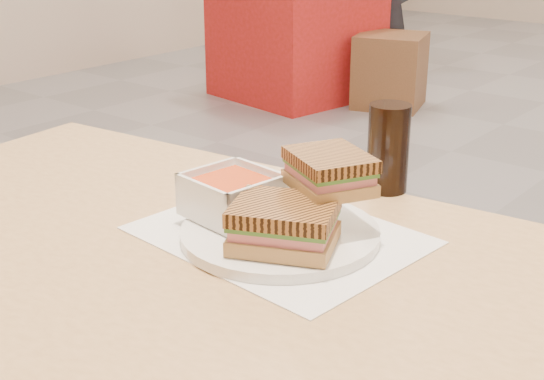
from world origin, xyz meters
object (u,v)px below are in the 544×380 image
Objects in this scene: main_table at (202,344)px; bg_chair_0r at (390,71)px; panini_lower at (284,224)px; cola_glass at (388,148)px; soup_bowl at (232,197)px; plate at (280,233)px; bg_chair_0l at (267,35)px; bg_table_0 at (296,39)px.

main_table is 3.73m from bg_chair_0r.
cola_glass is at bearing 95.32° from panini_lower.
bg_chair_0r is (-1.65, 3.19, -0.58)m from soup_bowl.
cola_glass is at bearing -59.48° from bg_chair_0r.
cola_glass is (0.09, 0.25, 0.02)m from soup_bowl.
main_table is 10.57× the size of soup_bowl.
main_table is at bearing -106.31° from plate.
panini_lower is 0.37× the size of bg_chair_0l.
panini_lower is 4.96m from bg_chair_0l.
plate is 1.94× the size of cola_glass.
cola_glass reaches higher than panini_lower.
bg_chair_0r is (-1.72, 3.19, -0.54)m from plate.
bg_table_0 is at bearing 125.92° from main_table.
soup_bowl reaches higher than bg_chair_0l.
panini_lower is 3.91m from bg_table_0.
soup_bowl is at bearing -50.79° from bg_chair_0l.
panini_lower is (0.04, -0.04, 0.04)m from plate.
plate is at bearing -92.52° from cola_glass.
plate is at bearing -52.67° from bg_table_0.
soup_bowl is 0.90× the size of cola_glass.
main_table reaches higher than bg_chair_0l.
cola_glass is 0.32× the size of bg_chair_0l.
panini_lower is at bearing -45.80° from plate.
bg_chair_0r is (-1.69, 3.30, -0.42)m from main_table.
panini_lower is at bearing -84.68° from cola_glass.
bg_table_0 is at bearing -167.19° from bg_chair_0r.
main_table is 9.52× the size of cola_glass.
soup_bowl is (-0.08, -0.01, 0.03)m from plate.
soup_bowl is 3.64m from bg_chair_0r.
panini_lower reaches higher than plate.
main_table reaches higher than bg_chair_0r.
panini_lower is (0.07, 0.08, 0.16)m from main_table.
plate reaches higher than bg_table_0.
plate reaches higher than bg_chair_0l.
panini_lower reaches higher than bg_chair_0l.
plate is at bearing -61.58° from bg_chair_0r.
plate reaches higher than main_table.
bg_table_0 is at bearing 126.35° from soup_bowl.
bg_chair_0l is 0.86× the size of bg_chair_0r.
cola_glass is 0.28× the size of bg_chair_0r.
soup_bowl is 0.12m from panini_lower.
soup_bowl is at bearing -62.71° from bg_chair_0r.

